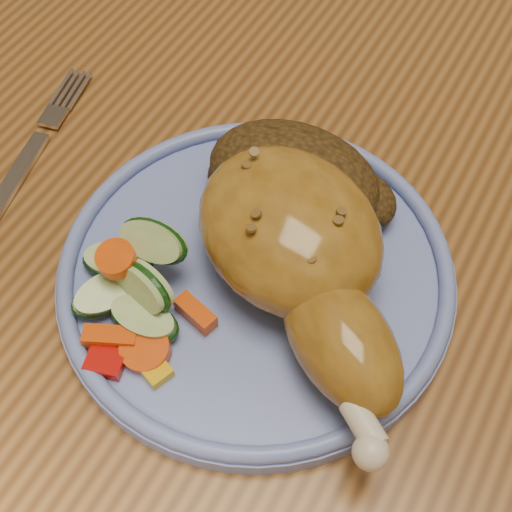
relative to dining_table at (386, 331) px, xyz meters
name	(u,v)px	position (x,y,z in m)	size (l,w,h in m)	color
dining_table	(386,331)	(0.00, 0.00, 0.00)	(0.90, 1.40, 0.75)	brown
plate	(256,275)	(-0.08, -0.05, 0.09)	(0.24, 0.24, 0.01)	#6475BB
plate_rim	(256,265)	(-0.08, -0.05, 0.10)	(0.24, 0.24, 0.01)	#6475BB
chicken_leg	(301,255)	(-0.05, -0.05, 0.13)	(0.18, 0.17, 0.06)	olive
rice_pilaf	(297,181)	(-0.08, 0.01, 0.11)	(0.12, 0.08, 0.05)	#402B10
vegetable_pile	(134,289)	(-0.13, -0.11, 0.11)	(0.10, 0.10, 0.05)	#A50A05
fork	(25,162)	(-0.26, -0.05, 0.09)	(0.05, 0.15, 0.00)	silver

